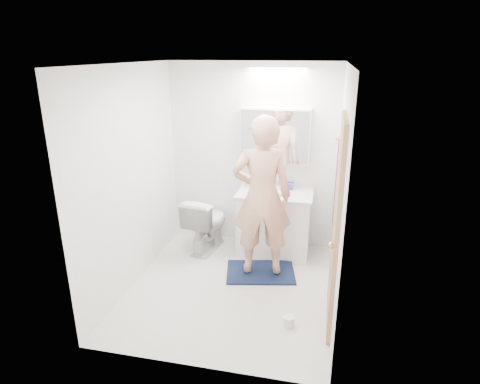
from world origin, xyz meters
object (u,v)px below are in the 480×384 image
(toilet, at_px, (207,223))
(soap_bottle_b, at_px, (261,182))
(toilet_paper_roll, at_px, (288,321))
(soap_bottle_a, at_px, (249,179))
(person, at_px, (262,197))
(medicine_cabinet, at_px, (275,136))
(vanity_cabinet, at_px, (274,224))
(toothbrush_cup, at_px, (290,186))

(toilet, height_order, soap_bottle_b, soap_bottle_b)
(toilet, xyz_separation_m, toilet_paper_roll, (1.23, -1.40, -0.32))
(soap_bottle_a, relative_size, soap_bottle_b, 1.42)
(soap_bottle_b, bearing_deg, person, -79.72)
(medicine_cabinet, relative_size, toilet, 1.19)
(soap_bottle_a, bearing_deg, vanity_cabinet, -22.63)
(toilet_paper_roll, bearing_deg, soap_bottle_b, 108.49)
(toilet, height_order, soap_bottle_a, soap_bottle_a)
(medicine_cabinet, xyz_separation_m, toothbrush_cup, (0.22, -0.05, -0.63))
(soap_bottle_b, bearing_deg, toilet_paper_roll, -71.51)
(toilet, bearing_deg, soap_bottle_b, -146.54)
(person, bearing_deg, toothbrush_cup, -119.67)
(vanity_cabinet, distance_m, soap_bottle_b, 0.58)
(soap_bottle_a, height_order, soap_bottle_b, soap_bottle_a)
(vanity_cabinet, height_order, soap_bottle_b, soap_bottle_b)
(toilet, bearing_deg, medicine_cabinet, -149.07)
(toilet, bearing_deg, vanity_cabinet, -162.97)
(toothbrush_cup, xyz_separation_m, toilet_paper_roll, (0.18, -1.67, -0.82))
(person, relative_size, soap_bottle_b, 12.10)
(medicine_cabinet, distance_m, soap_bottle_a, 0.65)
(vanity_cabinet, height_order, soap_bottle_a, soap_bottle_a)
(medicine_cabinet, bearing_deg, soap_bottle_a, -169.12)
(person, xyz_separation_m, toilet_paper_roll, (0.42, -0.91, -0.92))
(soap_bottle_b, height_order, toilet_paper_roll, soap_bottle_b)
(toothbrush_cup, relative_size, toilet_paper_roll, 0.94)
(toothbrush_cup, height_order, toilet_paper_roll, toothbrush_cup)
(soap_bottle_a, xyz_separation_m, soap_bottle_b, (0.15, 0.03, -0.03))
(vanity_cabinet, distance_m, medicine_cabinet, 1.13)
(toilet, xyz_separation_m, soap_bottle_b, (0.67, 0.30, 0.53))
(toilet, xyz_separation_m, person, (0.81, -0.48, 0.60))
(soap_bottle_a, height_order, toothbrush_cup, soap_bottle_a)
(vanity_cabinet, relative_size, soap_bottle_a, 4.17)
(toilet_paper_roll, bearing_deg, toothbrush_cup, 95.98)
(toilet_paper_roll, bearing_deg, soap_bottle_a, 113.21)
(toilet, relative_size, person, 0.40)
(vanity_cabinet, relative_size, toilet, 1.21)
(soap_bottle_a, bearing_deg, toothbrush_cup, 1.07)
(person, height_order, soap_bottle_b, person)
(soap_bottle_a, xyz_separation_m, toilet_paper_roll, (0.71, -1.66, -0.88))
(vanity_cabinet, distance_m, toilet, 0.89)
(medicine_cabinet, bearing_deg, toothbrush_cup, -12.53)
(medicine_cabinet, distance_m, toothbrush_cup, 0.67)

